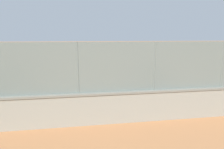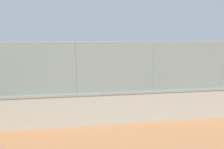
{
  "view_description": "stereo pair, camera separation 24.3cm",
  "coord_description": "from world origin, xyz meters",
  "views": [
    {
      "loc": [
        0.84,
        21.67,
        3.6
      ],
      "look_at": [
        -1.37,
        9.27,
        1.23
      ],
      "focal_mm": 32.69,
      "sensor_mm": 36.0,
      "label": 1
    },
    {
      "loc": [
        0.6,
        21.71,
        3.6
      ],
      "look_at": [
        -1.37,
        9.27,
        1.23
      ],
      "focal_mm": 32.69,
      "sensor_mm": 36.0,
      "label": 2
    }
  ],
  "objects": [
    {
      "name": "player_near_wall_returning",
      "position": [
        -5.03,
        11.37,
        0.93
      ],
      "size": [
        1.02,
        0.9,
        1.58
      ],
      "color": "navy",
      "rests_on": "ground_plane"
    },
    {
      "name": "player_baseline_waiting",
      "position": [
        -0.49,
        1.83,
        0.96
      ],
      "size": [
        0.71,
        1.07,
        1.62
      ],
      "color": "#591919",
      "rests_on": "ground_plane"
    },
    {
      "name": "sports_ball",
      "position": [
        1.45,
        8.43,
        0.07
      ],
      "size": [
        0.14,
        0.14,
        0.14
      ],
      "primitive_type": "sphere",
      "color": "#3399D8",
      "rests_on": "ground_plane"
    },
    {
      "name": "perimeter_wall",
      "position": [
        -2.39,
        13.67,
        0.68
      ],
      "size": [
        25.87,
        0.7,
        1.34
      ],
      "color": "gray",
      "rests_on": "ground_plane"
    },
    {
      "name": "ground_plane",
      "position": [
        0.0,
        0.0,
        0.0
      ],
      "size": [
        260.0,
        260.0,
        0.0
      ],
      "primitive_type": "plane",
      "color": "#A36B42"
    },
    {
      "name": "player_foreground_swinging",
      "position": [
        2.75,
        7.5,
        1.0
      ],
      "size": [
        0.78,
        1.23,
        1.68
      ],
      "color": "#591919",
      "rests_on": "ground_plane"
    },
    {
      "name": "spare_ball_by_wall",
      "position": [
        0.96,
        12.48,
        0.04
      ],
      "size": [
        0.09,
        0.09,
        0.09
      ],
      "primitive_type": "sphere",
      "color": "yellow",
      "rests_on": "ground_plane"
    },
    {
      "name": "fence_panel_on_wall",
      "position": [
        -2.39,
        13.67,
        2.37
      ],
      "size": [
        25.42,
        0.33,
        2.05
      ],
      "color": "slate",
      "rests_on": "perimeter_wall"
    },
    {
      "name": "courtside_bench",
      "position": [
        2.28,
        12.46,
        0.46
      ],
      "size": [
        1.6,
        0.4,
        0.87
      ],
      "color": "brown",
      "rests_on": "ground_plane"
    }
  ]
}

